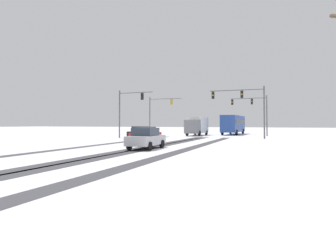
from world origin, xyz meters
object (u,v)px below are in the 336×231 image
traffic_signal_near_right (245,101)px  bus_oncoming (233,123)px  traffic_signal_far_right (254,107)px  traffic_signal_far_left (158,109)px  traffic_signal_near_left (128,106)px  car_red_second (146,135)px  car_silver_third (146,138)px  box_truck_delivery (197,126)px  car_black_lead (141,133)px

traffic_signal_near_right → bus_oncoming: 17.02m
traffic_signal_far_right → traffic_signal_far_left: same height
traffic_signal_far_right → bus_oncoming: traffic_signal_far_right is taller
traffic_signal_near_left → car_red_second: size_ratio=1.56×
traffic_signal_near_left → traffic_signal_far_right: bearing=42.5°
traffic_signal_near_left → car_red_second: traffic_signal_near_left is taller
car_red_second → car_silver_third: bearing=-64.4°
bus_oncoming → box_truck_delivery: bus_oncoming is taller
traffic_signal_near_right → box_truck_delivery: traffic_signal_near_right is taller
bus_oncoming → traffic_signal_far_right: bearing=-47.9°
car_silver_third → bus_oncoming: bearing=86.0°
traffic_signal_far_right → bus_oncoming: (-3.86, 4.26, -2.64)m
traffic_signal_far_right → box_truck_delivery: bearing=-166.3°
traffic_signal_far_right → bus_oncoming: 6.33m
car_silver_third → traffic_signal_far_left: bearing=110.7°
traffic_signal_near_right → bus_oncoming: bearing=102.3°
traffic_signal_near_left → car_silver_third: traffic_signal_near_left is taller
car_black_lead → bus_oncoming: 22.61m
traffic_signal_near_right → traffic_signal_far_left: 16.96m
traffic_signal_far_left → bus_oncoming: (11.31, 8.32, -2.41)m
traffic_signal_far_left → car_black_lead: traffic_signal_far_left is taller
traffic_signal_far_right → box_truck_delivery: 9.67m
car_black_lead → car_red_second: same height
traffic_signal_far_left → car_red_second: bearing=-71.3°
car_red_second → traffic_signal_near_right: bearing=45.5°
car_black_lead → bus_oncoming: bearing=68.8°
traffic_signal_far_right → car_silver_third: 28.97m
traffic_signal_far_left → box_truck_delivery: size_ratio=0.88×
car_black_lead → car_red_second: 5.32m
traffic_signal_near_left → car_silver_third: bearing=-56.4°
car_black_lead → car_silver_third: bearing=-62.2°
traffic_signal_far_right → bus_oncoming: bearing=132.1°
car_black_lead → traffic_signal_far_left: bearing=103.8°
traffic_signal_far_left → car_black_lead: (3.13, -12.73, -3.59)m
traffic_signal_near_right → traffic_signal_far_left: (-14.90, 8.11, -0.26)m
traffic_signal_near_right → car_red_second: traffic_signal_near_right is taller
car_red_second → bus_oncoming: 26.22m
car_silver_third → bus_oncoming: bus_oncoming is taller
traffic_signal_near_right → car_black_lead: (-11.76, -4.62, -3.85)m
traffic_signal_far_right → car_black_lead: size_ratio=1.55×
traffic_signal_near_left → car_silver_third: size_ratio=1.57×
traffic_signal_far_right → traffic_signal_far_left: 15.70m
traffic_signal_near_left → car_black_lead: 5.56m
traffic_signal_far_left → traffic_signal_far_right: bearing=15.0°
traffic_signal_near_right → traffic_signal_near_left: (-15.10, -1.94, -0.30)m
car_black_lead → box_truck_delivery: size_ratio=0.57×
car_silver_third → bus_oncoming: size_ratio=0.37×
bus_oncoming → car_silver_third: bearing=-94.0°
car_silver_third → car_red_second: bearing=115.6°
car_black_lead → car_silver_third: size_ratio=1.01×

